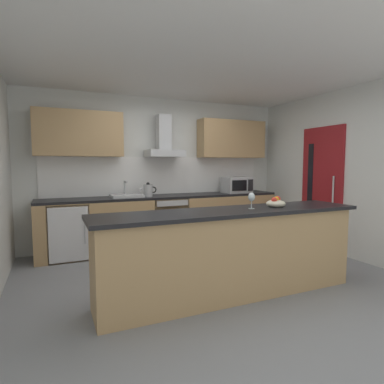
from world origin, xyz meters
name	(u,v)px	position (x,y,z in m)	size (l,w,h in m)	color
ground	(206,276)	(0.00, 0.00, -0.01)	(5.70, 4.73, 0.02)	gray
ceiling	(207,68)	(0.00, 0.00, 2.61)	(5.70, 4.73, 0.02)	white
wall_back	(159,172)	(0.00, 1.93, 1.30)	(5.70, 0.12, 2.60)	silver
wall_right	(344,173)	(2.41, 0.00, 1.30)	(0.12, 4.73, 2.60)	silver
backsplash_tile	(161,176)	(0.00, 1.85, 1.23)	(3.99, 0.02, 0.66)	white
counter_back	(167,221)	(0.00, 1.55, 0.45)	(4.13, 0.60, 0.90)	tan
counter_island	(231,253)	(-0.03, -0.68, 0.48)	(3.01, 0.64, 0.95)	tan
upper_cabinets	(163,137)	(0.00, 1.70, 1.91)	(4.08, 0.32, 0.70)	tan
side_door	(321,189)	(2.33, 0.36, 1.03)	(0.08, 0.85, 2.05)	maroon
oven	(167,221)	(0.00, 1.52, 0.46)	(0.60, 0.62, 0.80)	slate
refrigerator	(68,231)	(-1.60, 1.52, 0.43)	(0.58, 0.60, 0.85)	white
microwave	(237,185)	(1.38, 1.49, 1.05)	(0.50, 0.38, 0.30)	#B7BABC
sink	(127,195)	(-0.69, 1.53, 0.93)	(0.50, 0.40, 0.26)	silver
kettle	(148,190)	(-0.34, 1.49, 1.01)	(0.29, 0.15, 0.24)	#B7BABC
range_hood	(164,144)	(0.00, 1.65, 1.79)	(0.62, 0.45, 0.72)	#B7BABC
wine_glass	(252,198)	(0.21, -0.69, 1.07)	(0.08, 0.08, 0.18)	silver
fruit_bowl	(276,203)	(0.56, -0.67, 0.99)	(0.22, 0.22, 0.13)	beige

